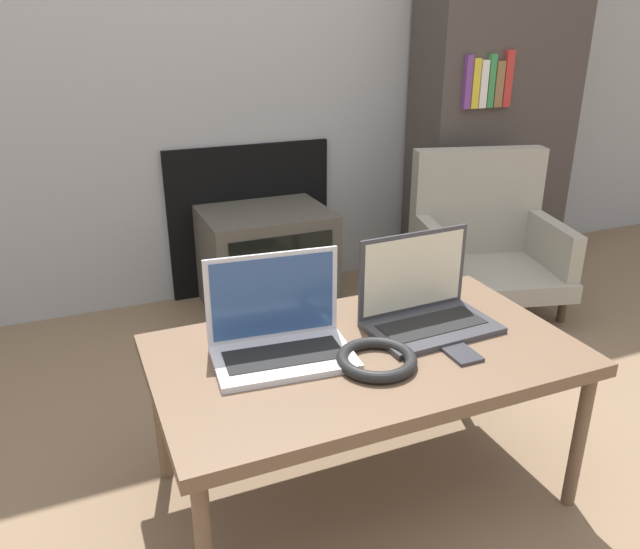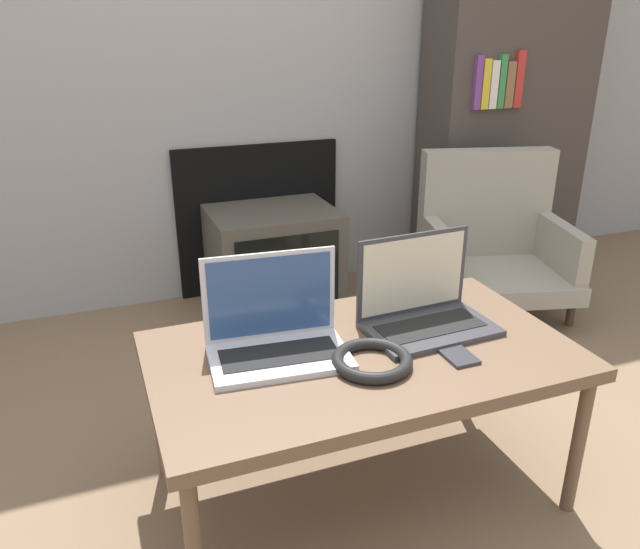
{
  "view_description": "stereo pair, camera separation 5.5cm",
  "coord_description": "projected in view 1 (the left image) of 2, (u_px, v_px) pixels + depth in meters",
  "views": [
    {
      "loc": [
        -0.65,
        -0.98,
        1.23
      ],
      "look_at": [
        0.0,
        0.57,
        0.54
      ],
      "focal_mm": 35.0,
      "sensor_mm": 36.0,
      "label": 1
    },
    {
      "loc": [
        -0.6,
        -1.0,
        1.23
      ],
      "look_at": [
        0.0,
        0.57,
        0.54
      ],
      "focal_mm": 35.0,
      "sensor_mm": 36.0,
      "label": 2
    }
  ],
  "objects": [
    {
      "name": "wall_back",
      "position": [
        205.0,
        5.0,
        2.58
      ],
      "size": [
        7.0,
        0.08,
        2.6
      ],
      "color": "#999999",
      "rests_on": "ground_plane"
    },
    {
      "name": "laptop_right",
      "position": [
        424.0,
        304.0,
        1.71
      ],
      "size": [
        0.35,
        0.23,
        0.25
      ],
      "rotation": [
        0.0,
        0.0,
        0.05
      ],
      "color": "#38383D",
      "rests_on": "table"
    },
    {
      "name": "headphones",
      "position": [
        377.0,
        359.0,
        1.52
      ],
      "size": [
        0.2,
        0.2,
        0.03
      ],
      "color": "black",
      "rests_on": "table"
    },
    {
      "name": "table",
      "position": [
        365.0,
        361.0,
        1.61
      ],
      "size": [
        1.07,
        0.62,
        0.45
      ],
      "color": "brown",
      "rests_on": "ground_plane"
    },
    {
      "name": "laptop_left",
      "position": [
        279.0,
        332.0,
        1.55
      ],
      "size": [
        0.36,
        0.24,
        0.25
      ],
      "rotation": [
        0.0,
        0.0,
        -0.09
      ],
      "color": "silver",
      "rests_on": "table"
    },
    {
      "name": "tv",
      "position": [
        267.0,
        259.0,
        2.81
      ],
      "size": [
        0.55,
        0.44,
        0.45
      ],
      "color": "#4C473D",
      "rests_on": "ground_plane"
    },
    {
      "name": "armchair",
      "position": [
        483.0,
        237.0,
        2.79
      ],
      "size": [
        0.71,
        0.66,
        0.7
      ],
      "rotation": [
        0.0,
        0.0,
        -0.26
      ],
      "color": "gray",
      "rests_on": "ground_plane"
    },
    {
      "name": "phone",
      "position": [
        458.0,
        351.0,
        1.58
      ],
      "size": [
        0.07,
        0.13,
        0.01
      ],
      "color": "#333338",
      "rests_on": "table"
    },
    {
      "name": "bookshelf",
      "position": [
        494.0,
        118.0,
        3.1
      ],
      "size": [
        0.82,
        0.32,
        1.55
      ],
      "color": "#3F3833",
      "rests_on": "ground_plane"
    }
  ]
}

